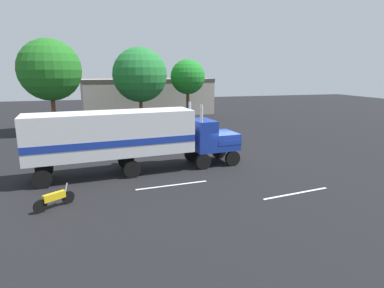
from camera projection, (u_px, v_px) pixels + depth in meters
The scene contains 11 objects.
ground_plane at pixel (222, 164), 23.50m from camera, with size 120.00×120.00×0.00m, color black.
lane_stripe_near at pixel (172, 185), 19.02m from camera, with size 4.40×0.16×0.01m, color silver.
lane_stripe_mid at pixel (296, 193), 17.75m from camera, with size 4.40×0.16×0.01m, color silver.
semi_truck at pixel (129, 136), 20.90m from camera, with size 14.35×4.20×4.50m.
person_bystander at pixel (125, 152), 23.21m from camera, with size 0.41×0.48×1.63m.
parked_car at pixel (127, 127), 34.01m from camera, with size 4.56×2.23×1.57m.
motorcycle at pixel (55, 199), 15.79m from camera, with size 1.79×1.28×1.12m.
tree_left at pixel (140, 75), 40.25m from camera, with size 6.87×6.87×9.67m.
tree_center at pixel (50, 70), 33.89m from camera, with size 6.56×6.56×10.10m.
tree_right at pixel (188, 77), 43.37m from camera, with size 4.72×4.72×8.30m.
building_backdrop at pixel (149, 96), 49.56m from camera, with size 20.41×8.07×5.54m.
Camera 1 is at (-8.27, -21.14, 6.65)m, focal length 29.74 mm.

